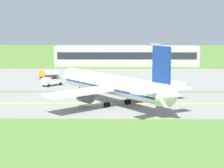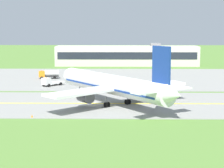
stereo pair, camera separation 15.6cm
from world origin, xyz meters
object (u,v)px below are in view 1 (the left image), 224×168
object	(u,v)px
airplane_lead	(113,85)
service_truck_baggage	(49,74)
service_truck_catering	(50,82)
service_truck_pushback	(82,76)

from	to	relation	value
airplane_lead	service_truck_baggage	xyz separation A→B (m)	(-20.16, 40.90, -2.60)
service_truck_catering	service_truck_pushback	size ratio (longest dim) A/B	0.98
airplane_lead	service_truck_catering	bearing A→B (deg)	124.19
airplane_lead	service_truck_pushback	world-z (taller)	airplane_lead
service_truck_pushback	airplane_lead	bearing A→B (deg)	-75.36
service_truck_baggage	service_truck_catering	bearing A→B (deg)	-79.40
airplane_lead	service_truck_catering	world-z (taller)	airplane_lead
service_truck_baggage	service_truck_catering	xyz separation A→B (m)	(2.90, -15.49, -0.35)
service_truck_baggage	service_truck_pushback	size ratio (longest dim) A/B	0.99
airplane_lead	service_truck_pushback	bearing A→B (deg)	104.64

